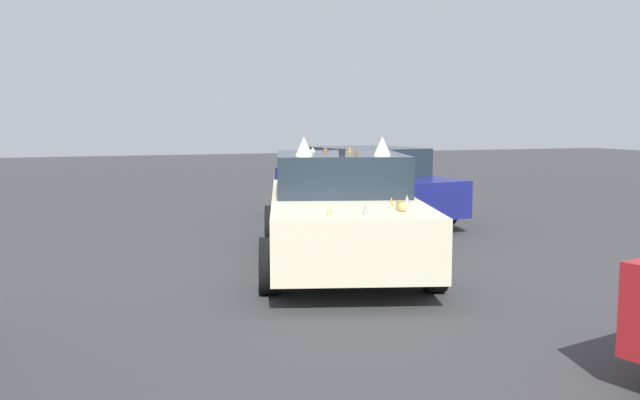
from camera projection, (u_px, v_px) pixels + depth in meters
ground_plane at (341, 266)px, 9.32m from camera, size 60.00×60.00×0.00m
art_car_decorated at (341, 210)px, 9.30m from camera, size 4.98×3.04×1.73m
parked_sedan_far_left at (363, 184)px, 13.44m from camera, size 4.69×2.43×1.42m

